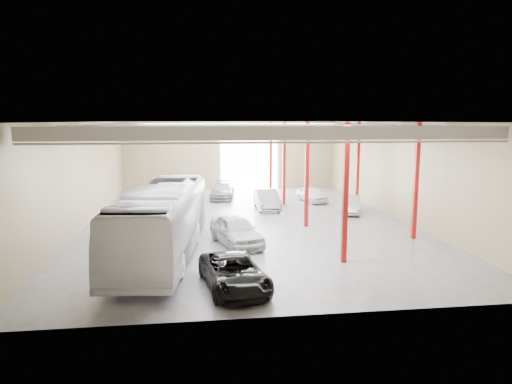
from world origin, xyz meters
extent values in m
cube|color=#4D4D52|center=(0.00, 0.00, 0.00)|extent=(22.00, 32.00, 0.01)
cube|color=#B4B4AF|center=(0.00, 0.00, 7.00)|extent=(22.00, 32.00, 0.12)
cube|color=#887755|center=(0.00, 16.00, 3.50)|extent=(22.00, 0.12, 7.00)
cube|color=#887755|center=(0.00, -16.00, 3.50)|extent=(22.00, 0.12, 7.00)
cube|color=#887755|center=(-11.00, 0.00, 3.50)|extent=(0.12, 32.00, 7.00)
cube|color=#887755|center=(11.00, 0.00, 3.50)|extent=(0.12, 32.00, 7.00)
cube|color=white|center=(2.00, 15.85, 2.50)|extent=(6.00, 0.20, 5.00)
cube|color=#9D1311|center=(3.80, -10.00, 3.50)|extent=(0.25, 0.25, 7.00)
cube|color=#9D1311|center=(3.80, -2.00, 3.50)|extent=(0.25, 0.25, 7.00)
cube|color=#9D1311|center=(3.80, 6.00, 3.50)|extent=(0.25, 0.25, 7.00)
cube|color=#9D1311|center=(3.80, 13.00, 3.50)|extent=(0.25, 0.25, 7.00)
cube|color=#9D1311|center=(9.50, -6.00, 3.50)|extent=(0.25, 0.25, 7.00)
cube|color=#9D1311|center=(9.50, 4.00, 3.50)|extent=(0.25, 0.25, 7.00)
cube|color=#B6B6B1|center=(0.00, -12.00, 6.55)|extent=(21.60, 0.15, 0.60)
cube|color=#B6B6B1|center=(0.00, -12.00, 6.15)|extent=(21.60, 0.10, 0.10)
cube|color=#B6B6B1|center=(0.00, -6.00, 6.55)|extent=(21.60, 0.15, 0.60)
cube|color=#B6B6B1|center=(0.00, -6.00, 6.15)|extent=(21.60, 0.10, 0.10)
cube|color=#B6B6B1|center=(0.00, 0.00, 6.55)|extent=(21.60, 0.15, 0.60)
cube|color=#B6B6B1|center=(0.00, 0.00, 6.15)|extent=(21.60, 0.10, 0.10)
cube|color=#B6B6B1|center=(0.00, 6.00, 6.55)|extent=(21.60, 0.15, 0.60)
cube|color=#B6B6B1|center=(0.00, 6.00, 6.15)|extent=(21.60, 0.10, 0.10)
cube|color=#B6B6B1|center=(0.00, 12.00, 6.55)|extent=(21.60, 0.15, 0.60)
cube|color=#B6B6B1|center=(0.00, 12.00, 6.15)|extent=(21.60, 0.10, 0.10)
imported|color=silver|center=(-5.30, -7.65, 1.89)|extent=(4.70, 13.83, 3.78)
imported|color=black|center=(-2.00, -13.00, 0.71)|extent=(3.13, 5.42, 1.42)
imported|color=silver|center=(-1.30, -6.00, 0.85)|extent=(3.24, 5.32, 1.69)
imported|color=#A0A0A4|center=(2.10, 4.50, 0.79)|extent=(1.74, 4.82, 1.58)
imported|color=slate|center=(-1.19, 9.95, 0.72)|extent=(2.69, 5.18, 1.44)
imported|color=#BCBDC2|center=(8.30, 2.00, 0.67)|extent=(2.69, 4.30, 1.34)
imported|color=white|center=(6.55, 7.20, 0.66)|extent=(2.46, 4.16, 1.33)
camera|label=1|loc=(-3.48, -31.51, 7.09)|focal=32.00mm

